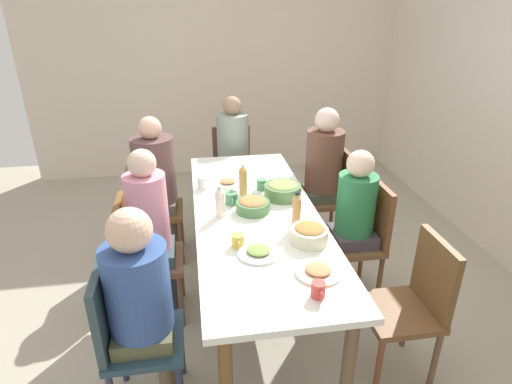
% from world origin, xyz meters
% --- Properties ---
extents(ground_plane, '(6.50, 6.50, 0.00)m').
position_xyz_m(ground_plane, '(0.00, 0.00, 0.00)').
color(ground_plane, '#A59F8B').
extents(wall_left, '(0.12, 4.56, 2.60)m').
position_xyz_m(wall_left, '(-2.77, 0.00, 1.30)').
color(wall_left, beige).
rests_on(wall_left, ground_plane).
extents(dining_table, '(2.25, 0.83, 0.76)m').
position_xyz_m(dining_table, '(0.00, 0.00, 0.68)').
color(dining_table, white).
rests_on(dining_table, ground_plane).
extents(chair_0, '(0.40, 0.40, 0.90)m').
position_xyz_m(chair_0, '(0.75, 0.79, 0.51)').
color(chair_0, brown).
rests_on(chair_0, ground_plane).
extents(chair_1, '(0.40, 0.40, 0.90)m').
position_xyz_m(chair_1, '(-0.75, 0.79, 0.51)').
color(chair_1, brown).
rests_on(chair_1, ground_plane).
extents(person_1, '(0.32, 0.32, 1.27)m').
position_xyz_m(person_1, '(-0.75, 0.70, 0.76)').
color(person_1, '#364643').
rests_on(person_1, ground_plane).
extents(chair_2, '(0.40, 0.40, 0.90)m').
position_xyz_m(chair_2, '(-1.51, 0.00, 0.51)').
color(chair_2, brown).
rests_on(chair_2, ground_plane).
extents(person_2, '(0.31, 0.31, 1.24)m').
position_xyz_m(person_2, '(-1.42, 0.00, 0.74)').
color(person_2, '#3F3D3A').
rests_on(person_2, ground_plane).
extents(chair_3, '(0.40, 0.40, 0.90)m').
position_xyz_m(chair_3, '(0.75, -0.79, 0.51)').
color(chair_3, '#263F50').
rests_on(chair_3, ground_plane).
extents(person_3, '(0.32, 0.32, 1.22)m').
position_xyz_m(person_3, '(0.75, -0.70, 0.74)').
color(person_3, brown).
rests_on(person_3, ground_plane).
extents(chair_4, '(0.40, 0.40, 0.90)m').
position_xyz_m(chair_4, '(-0.75, -0.79, 0.51)').
color(chair_4, brown).
rests_on(chair_4, ground_plane).
extents(person_4, '(0.34, 0.34, 1.26)m').
position_xyz_m(person_4, '(-0.75, -0.70, 0.76)').
color(person_4, brown).
rests_on(person_4, ground_plane).
extents(chair_5, '(0.40, 0.40, 0.90)m').
position_xyz_m(chair_5, '(0.00, -0.79, 0.51)').
color(chair_5, brown).
rests_on(chair_5, ground_plane).
extents(person_5, '(0.30, 0.30, 1.25)m').
position_xyz_m(person_5, '(0.00, -0.70, 0.73)').
color(person_5, '#3F3C40').
rests_on(person_5, ground_plane).
extents(chair_6, '(0.40, 0.40, 0.90)m').
position_xyz_m(chair_6, '(0.00, 0.79, 0.51)').
color(chair_6, brown).
rests_on(chair_6, ground_plane).
extents(person_6, '(0.30, 0.30, 1.16)m').
position_xyz_m(person_6, '(-0.00, 0.70, 0.69)').
color(person_6, '#3A3D3D').
rests_on(person_6, ground_plane).
extents(plate_0, '(0.25, 0.25, 0.04)m').
position_xyz_m(plate_0, '(0.74, 0.21, 0.77)').
color(plate_0, beige).
rests_on(plate_0, dining_table).
extents(plate_1, '(0.21, 0.21, 0.04)m').
position_xyz_m(plate_1, '(-0.50, -0.14, 0.77)').
color(plate_1, white).
rests_on(plate_1, dining_table).
extents(plate_2, '(0.24, 0.24, 0.04)m').
position_xyz_m(plate_2, '(0.51, -0.07, 0.77)').
color(plate_2, white).
rests_on(plate_2, dining_table).
extents(bowl_0, '(0.23, 0.23, 0.09)m').
position_xyz_m(bowl_0, '(-0.02, -0.02, 0.81)').
color(bowl_0, '#497946').
rests_on(bowl_0, dining_table).
extents(bowl_1, '(0.27, 0.27, 0.12)m').
position_xyz_m(bowl_1, '(-0.20, 0.23, 0.82)').
color(bowl_1, '#527946').
rests_on(bowl_1, dining_table).
extents(bowl_2, '(0.22, 0.22, 0.11)m').
position_xyz_m(bowl_2, '(0.43, 0.25, 0.82)').
color(bowl_2, beige).
rests_on(bowl_2, dining_table).
extents(cup_0, '(0.11, 0.07, 0.08)m').
position_xyz_m(cup_0, '(-0.36, 0.10, 0.80)').
color(cup_0, '#4C9465').
rests_on(cup_0, dining_table).
extents(cup_1, '(0.11, 0.07, 0.08)m').
position_xyz_m(cup_1, '(0.93, 0.16, 0.80)').
color(cup_1, '#C8463D').
rests_on(cup_1, dining_table).
extents(cup_2, '(0.11, 0.08, 0.08)m').
position_xyz_m(cup_2, '(0.41, -0.17, 0.80)').
color(cup_2, '#E1C650').
rests_on(cup_2, dining_table).
extents(cup_3, '(0.12, 0.09, 0.08)m').
position_xyz_m(cup_3, '(-0.16, -0.15, 0.80)').
color(cup_3, '#4A8759').
rests_on(cup_3, dining_table).
extents(cup_4, '(0.12, 0.09, 0.09)m').
position_xyz_m(cup_4, '(-0.46, -0.33, 0.81)').
color(cup_4, white).
rests_on(cup_4, dining_table).
extents(bottle_0, '(0.06, 0.06, 0.22)m').
position_xyz_m(bottle_0, '(0.02, -0.24, 0.86)').
color(bottle_0, silver).
rests_on(bottle_0, dining_table).
extents(bottle_1, '(0.05, 0.05, 0.25)m').
position_xyz_m(bottle_1, '(0.26, 0.21, 0.88)').
color(bottle_1, tan).
rests_on(bottle_1, dining_table).
extents(bottle_2, '(0.06, 0.06, 0.24)m').
position_xyz_m(bottle_2, '(-0.30, -0.05, 0.87)').
color(bottle_2, tan).
rests_on(bottle_2, dining_table).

